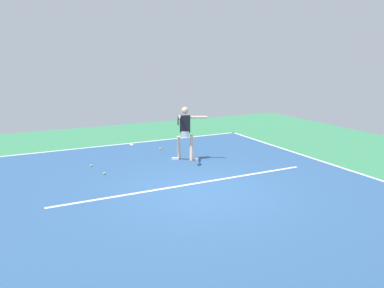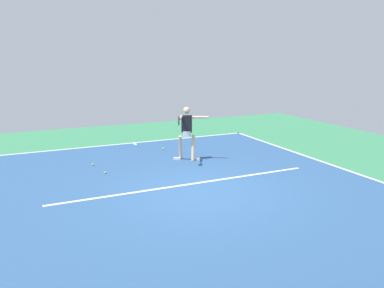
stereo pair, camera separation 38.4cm
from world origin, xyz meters
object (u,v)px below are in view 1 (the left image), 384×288
object	(u,v)px
tennis_ball_by_sideline	(160,149)
tennis_ball_near_service_line	(91,165)
tennis_player	(185,130)
tennis_ball_centre_court	(104,174)

from	to	relation	value
tennis_ball_by_sideline	tennis_ball_near_service_line	world-z (taller)	same
tennis_player	tennis_ball_by_sideline	bearing A→B (deg)	-55.31
tennis_ball_near_service_line	tennis_player	bearing A→B (deg)	167.76
tennis_player	tennis_ball_by_sideline	size ratio (longest dim) A/B	27.41
tennis_ball_centre_court	tennis_player	bearing A→B (deg)	-172.42
tennis_ball_by_sideline	tennis_player	bearing A→B (deg)	96.72
tennis_ball_centre_court	tennis_ball_by_sideline	world-z (taller)	same
tennis_ball_by_sideline	tennis_ball_centre_court	bearing A→B (deg)	39.13
tennis_player	tennis_ball_centre_court	size ratio (longest dim) A/B	27.41
tennis_player	tennis_ball_centre_court	bearing A→B (deg)	35.55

